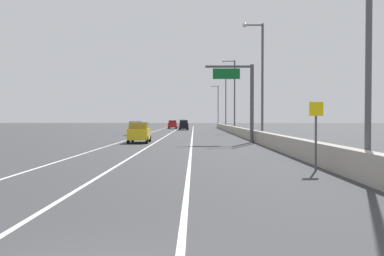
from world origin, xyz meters
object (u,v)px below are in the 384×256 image
speed_advisory_sign (316,131)px  car_white_4 (183,124)px  lamp_post_right_fourth (225,99)px  car_gray_1 (184,124)px  car_black_3 (184,125)px  car_yellow_0 (139,133)px  overhead_sign_gantry (244,93)px  car_silver_5 (136,128)px  lamp_post_right_fifth (217,104)px  lamp_post_right_near (363,2)px  lamp_post_right_second (260,75)px  lamp_post_right_third (233,92)px  car_red_2 (173,125)px

speed_advisory_sign → car_white_4: bearing=96.0°
lamp_post_right_fourth → car_white_4: lamp_post_right_fourth is taller
car_gray_1 → car_white_4: bearing=-91.4°
car_black_3 → car_yellow_0: bearing=-93.9°
overhead_sign_gantry → car_silver_5: overhead_sign_gantry is taller
overhead_sign_gantry → car_white_4: bearing=97.9°
speed_advisory_sign → lamp_post_right_fifth: 99.29m
overhead_sign_gantry → car_white_4: overhead_sign_gantry is taller
car_black_3 → lamp_post_right_fifth: bearing=75.2°
overhead_sign_gantry → lamp_post_right_near: bearing=-86.1°
car_yellow_0 → car_black_3: 44.96m
lamp_post_right_near → lamp_post_right_second: same height
car_black_3 → car_white_4: bearing=92.5°
speed_advisory_sign → lamp_post_right_fifth: size_ratio=0.25×
lamp_post_right_third → car_silver_5: size_ratio=2.48×
car_silver_5 → lamp_post_right_second: bearing=-48.4°
lamp_post_right_third → car_silver_5: lamp_post_right_third is taller
lamp_post_right_fourth → car_white_4: size_ratio=2.55×
car_red_2 → lamp_post_right_third: bearing=-67.9°
speed_advisory_sign → car_black_3: speed_advisory_sign is taller
lamp_post_right_near → car_black_3: lamp_post_right_near is taller
lamp_post_right_second → lamp_post_right_fifth: size_ratio=1.00×
car_gray_1 → car_black_3: car_black_3 is taller
lamp_post_right_fifth → car_yellow_0: bearing=-98.6°
lamp_post_right_fourth → car_gray_1: (-9.27, 6.90, -5.79)m
car_yellow_0 → lamp_post_right_second: bearing=11.4°
car_black_3 → car_silver_5: bearing=-103.4°
speed_advisory_sign → car_red_2: speed_advisory_sign is taller
car_yellow_0 → car_silver_5: 19.37m
lamp_post_right_third → car_red_2: bearing=112.1°
car_yellow_0 → car_silver_5: size_ratio=0.86×
overhead_sign_gantry → lamp_post_right_third: size_ratio=0.63×
lamp_post_right_fourth → lamp_post_right_fifth: size_ratio=1.00×
car_black_3 → car_silver_5: (-6.12, -25.72, -0.03)m
car_black_3 → car_silver_5: size_ratio=0.97×
lamp_post_right_second → lamp_post_right_fifth: 75.88m
overhead_sign_gantry → lamp_post_right_second: 3.23m
lamp_post_right_near → lamp_post_right_fifth: same height
lamp_post_right_near → lamp_post_right_fourth: (0.51, 75.88, 0.00)m
car_gray_1 → lamp_post_right_second: bearing=-81.1°
car_gray_1 → lamp_post_right_fourth: bearing=-36.7°
lamp_post_right_fourth → car_gray_1: bearing=143.3°
lamp_post_right_near → lamp_post_right_fourth: same height
lamp_post_right_third → car_black_3: lamp_post_right_third is taller
lamp_post_right_near → lamp_post_right_second: size_ratio=1.00×
lamp_post_right_second → car_white_4: (-9.14, 50.91, -5.66)m
lamp_post_right_near → car_gray_1: (-8.76, 82.78, -5.79)m
lamp_post_right_second → lamp_post_right_third: size_ratio=1.00×
overhead_sign_gantry → lamp_post_right_third: bearing=86.7°
lamp_post_right_second → lamp_post_right_fourth: size_ratio=1.00×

